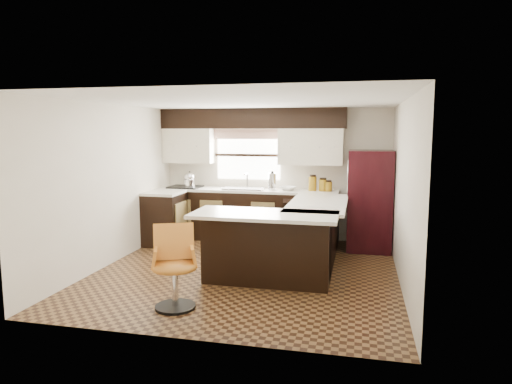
% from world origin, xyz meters
% --- Properties ---
extents(floor, '(4.40, 4.40, 0.00)m').
position_xyz_m(floor, '(0.00, 0.00, 0.00)').
color(floor, '#49301A').
rests_on(floor, ground).
extents(ceiling, '(4.40, 4.40, 0.00)m').
position_xyz_m(ceiling, '(0.00, 0.00, 2.40)').
color(ceiling, silver).
rests_on(ceiling, wall_back).
extents(wall_back, '(4.40, 0.00, 4.40)m').
position_xyz_m(wall_back, '(0.00, 2.20, 1.20)').
color(wall_back, beige).
rests_on(wall_back, floor).
extents(wall_front, '(4.40, 0.00, 4.40)m').
position_xyz_m(wall_front, '(0.00, -2.20, 1.20)').
color(wall_front, beige).
rests_on(wall_front, floor).
extents(wall_left, '(0.00, 4.40, 4.40)m').
position_xyz_m(wall_left, '(-2.10, 0.00, 1.20)').
color(wall_left, beige).
rests_on(wall_left, floor).
extents(wall_right, '(0.00, 4.40, 4.40)m').
position_xyz_m(wall_right, '(2.10, 0.00, 1.20)').
color(wall_right, beige).
rests_on(wall_right, floor).
extents(base_cab_back, '(3.30, 0.60, 0.90)m').
position_xyz_m(base_cab_back, '(-0.45, 1.90, 0.45)').
color(base_cab_back, black).
rests_on(base_cab_back, floor).
extents(base_cab_left, '(0.60, 0.70, 0.90)m').
position_xyz_m(base_cab_left, '(-1.80, 1.25, 0.45)').
color(base_cab_left, black).
rests_on(base_cab_left, floor).
extents(counter_back, '(3.30, 0.60, 0.04)m').
position_xyz_m(counter_back, '(-0.45, 1.90, 0.92)').
color(counter_back, silver).
rests_on(counter_back, base_cab_back).
extents(counter_left, '(0.60, 0.70, 0.04)m').
position_xyz_m(counter_left, '(-1.80, 1.25, 0.92)').
color(counter_left, silver).
rests_on(counter_left, base_cab_left).
extents(soffit, '(3.40, 0.35, 0.36)m').
position_xyz_m(soffit, '(-0.40, 2.03, 2.22)').
color(soffit, black).
rests_on(soffit, wall_back).
extents(upper_cab_left, '(0.94, 0.35, 0.64)m').
position_xyz_m(upper_cab_left, '(-1.62, 2.03, 1.72)').
color(upper_cab_left, beige).
rests_on(upper_cab_left, wall_back).
extents(upper_cab_right, '(1.14, 0.35, 0.64)m').
position_xyz_m(upper_cab_right, '(0.68, 2.03, 1.72)').
color(upper_cab_right, beige).
rests_on(upper_cab_right, wall_back).
extents(window_pane, '(1.20, 0.02, 0.90)m').
position_xyz_m(window_pane, '(-0.50, 2.18, 1.55)').
color(window_pane, white).
rests_on(window_pane, wall_back).
extents(valance, '(1.30, 0.06, 0.18)m').
position_xyz_m(valance, '(-0.50, 2.14, 1.94)').
color(valance, '#D19B93').
rests_on(valance, wall_back).
extents(sink, '(0.75, 0.45, 0.03)m').
position_xyz_m(sink, '(-0.50, 1.88, 0.96)').
color(sink, '#B2B2B7').
rests_on(sink, counter_back).
extents(dishwasher, '(0.58, 0.03, 0.78)m').
position_xyz_m(dishwasher, '(0.55, 1.61, 0.43)').
color(dishwasher, black).
rests_on(dishwasher, floor).
extents(cooktop, '(0.58, 0.50, 0.02)m').
position_xyz_m(cooktop, '(-1.65, 1.88, 0.96)').
color(cooktop, black).
rests_on(cooktop, counter_back).
extents(peninsula_long, '(0.60, 1.95, 0.90)m').
position_xyz_m(peninsula_long, '(0.90, 0.62, 0.45)').
color(peninsula_long, black).
rests_on(peninsula_long, floor).
extents(peninsula_return, '(1.65, 0.60, 0.90)m').
position_xyz_m(peninsula_return, '(0.38, -0.35, 0.45)').
color(peninsula_return, black).
rests_on(peninsula_return, floor).
extents(counter_pen_long, '(0.84, 1.95, 0.04)m').
position_xyz_m(counter_pen_long, '(0.95, 0.62, 0.92)').
color(counter_pen_long, silver).
rests_on(counter_pen_long, peninsula_long).
extents(counter_pen_return, '(1.89, 0.84, 0.04)m').
position_xyz_m(counter_pen_return, '(0.35, -0.44, 0.92)').
color(counter_pen_return, silver).
rests_on(counter_pen_return, peninsula_return).
extents(refrigerator, '(0.72, 0.69, 1.68)m').
position_xyz_m(refrigerator, '(1.72, 1.65, 0.84)').
color(refrigerator, black).
rests_on(refrigerator, floor).
extents(bar_chair, '(0.66, 0.66, 0.94)m').
position_xyz_m(bar_chair, '(-0.46, -1.49, 0.47)').
color(bar_chair, orange).
rests_on(bar_chair, floor).
extents(kettle, '(0.21, 0.21, 0.28)m').
position_xyz_m(kettle, '(-1.56, 1.88, 1.11)').
color(kettle, silver).
rests_on(kettle, cooktop).
extents(percolator, '(0.14, 0.14, 0.30)m').
position_xyz_m(percolator, '(0.01, 1.90, 1.10)').
color(percolator, silver).
rests_on(percolator, counter_back).
extents(mixing_bowl, '(0.37, 0.37, 0.07)m').
position_xyz_m(mixing_bowl, '(0.30, 1.90, 0.98)').
color(mixing_bowl, white).
rests_on(mixing_bowl, counter_back).
extents(canister_large, '(0.14, 0.14, 0.25)m').
position_xyz_m(canister_large, '(0.73, 1.92, 1.07)').
color(canister_large, '#8E6812').
rests_on(canister_large, counter_back).
extents(canister_med, '(0.14, 0.14, 0.20)m').
position_xyz_m(canister_med, '(0.91, 1.92, 1.05)').
color(canister_med, '#8E6812').
rests_on(canister_med, counter_back).
extents(canister_small, '(0.13, 0.13, 0.17)m').
position_xyz_m(canister_small, '(1.01, 1.92, 1.03)').
color(canister_small, '#8E6812').
rests_on(canister_small, counter_back).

